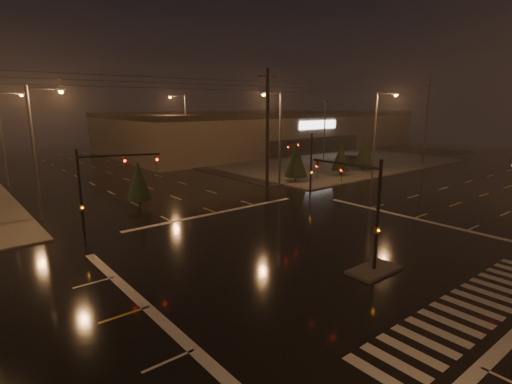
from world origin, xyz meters
TOP-DOWN VIEW (x-y plane):
  - ground at (0.00, 0.00)m, footprint 140.00×140.00m
  - sidewalk_ne at (30.00, 30.00)m, footprint 36.00×36.00m
  - median_island at (0.00, -4.00)m, footprint 3.00×1.60m
  - crosswalk at (0.00, -9.00)m, footprint 15.00×2.60m
  - stop_bar_far at (0.00, 11.00)m, footprint 16.00×0.50m
  - parking_lot at (35.00, 28.00)m, footprint 50.00×24.00m
  - retail_building at (35.00, 45.99)m, footprint 60.20×28.30m
  - signal_mast_median at (0.00, -3.07)m, footprint 0.25×4.59m
  - signal_mast_ne at (9.50, 10.14)m, footprint 4.84×1.86m
  - signal_mast_nw at (-9.50, 10.14)m, footprint 4.84×1.86m
  - streetlight_1 at (-11.18, 18.00)m, footprint 2.77×0.32m
  - streetlight_2 at (-11.18, 34.00)m, footprint 2.77×0.32m
  - streetlight_3 at (11.18, 16.00)m, footprint 2.77×0.32m
  - streetlight_4 at (11.18, 36.00)m, footprint 2.77×0.32m
  - streetlight_6 at (22.00, 11.18)m, footprint 0.32×2.77m
  - utility_pole_1 at (8.00, 14.00)m, footprint 2.20×0.32m
  - utility_pole_2 at (38.00, 14.00)m, footprint 2.20×0.32m
  - conifer_0 at (14.20, 16.24)m, footprint 2.54×2.54m
  - conifer_1 at (21.36, 15.68)m, footprint 2.19×2.19m
  - conifer_2 at (26.58, 16.05)m, footprint 2.56×2.56m
  - conifer_3 at (-4.08, 16.79)m, footprint 2.12×2.12m
  - car_parked at (29.57, 20.03)m, footprint 3.01×4.94m

SIDE VIEW (x-z plane):
  - ground at x=0.00m, z-range 0.00..0.00m
  - crosswalk at x=0.00m, z-range 0.00..0.01m
  - stop_bar_far at x=0.00m, z-range 0.00..0.01m
  - parking_lot at x=35.00m, z-range 0.00..0.08m
  - sidewalk_ne at x=30.00m, z-range 0.00..0.12m
  - median_island at x=0.00m, z-range 0.00..0.15m
  - car_parked at x=29.57m, z-range 0.00..1.57m
  - conifer_3 at x=-4.08m, z-range 0.35..4.36m
  - conifer_1 at x=21.36m, z-range 0.35..4.47m
  - conifer_0 at x=14.20m, z-range 0.35..5.02m
  - conifer_2 at x=26.58m, z-range 0.35..5.05m
  - signal_mast_median at x=0.00m, z-range 0.75..6.75m
  - signal_mast_ne at x=9.50m, z-range 0.79..6.79m
  - signal_mast_nw at x=-9.50m, z-range 0.79..6.79m
  - retail_building at x=35.00m, z-range 0.24..7.44m
  - streetlight_1 at x=-11.18m, z-range 0.80..10.80m
  - streetlight_2 at x=-11.18m, z-range 0.80..10.80m
  - streetlight_3 at x=11.18m, z-range 0.80..10.80m
  - streetlight_4 at x=11.18m, z-range 0.80..10.80m
  - streetlight_6 at x=22.00m, z-range 0.80..10.80m
  - utility_pole_1 at x=8.00m, z-range 0.13..12.13m
  - utility_pole_2 at x=38.00m, z-range 0.13..12.13m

